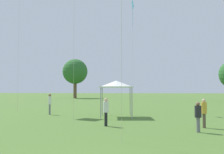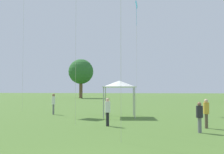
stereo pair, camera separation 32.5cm
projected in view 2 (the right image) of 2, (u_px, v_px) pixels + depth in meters
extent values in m
cylinder|color=brown|center=(206.00, 121.00, 14.84)|extent=(0.18, 0.18, 0.81)
cylinder|color=gold|center=(206.00, 108.00, 14.87)|extent=(0.33, 0.33, 0.64)
sphere|color=#DBAD89|center=(206.00, 101.00, 14.89)|extent=(0.22, 0.22, 0.22)
cylinder|color=slate|center=(200.00, 125.00, 13.29)|extent=(0.26, 0.26, 0.76)
cylinder|color=#232328|center=(199.00, 112.00, 13.33)|extent=(0.48, 0.48, 0.60)
sphere|color=brown|center=(199.00, 104.00, 13.34)|extent=(0.21, 0.21, 0.21)
cylinder|color=black|center=(108.00, 119.00, 15.72)|extent=(0.26, 0.26, 0.82)
cylinder|color=silver|center=(108.00, 107.00, 15.76)|extent=(0.48, 0.48, 0.65)
sphere|color=#DBAD89|center=(108.00, 100.00, 15.78)|extent=(0.22, 0.22, 0.22)
cylinder|color=slate|center=(53.00, 109.00, 23.05)|extent=(0.22, 0.22, 0.89)
cylinder|color=silver|center=(54.00, 100.00, 23.09)|extent=(0.40, 0.40, 0.71)
sphere|color=brown|center=(54.00, 95.00, 23.11)|extent=(0.24, 0.24, 0.24)
cube|color=white|center=(119.00, 87.00, 21.11)|extent=(2.91, 2.91, 0.08)
cone|color=white|center=(119.00, 84.00, 21.12)|extent=(2.76, 2.76, 0.47)
cylinder|color=#99999E|center=(105.00, 101.00, 22.28)|extent=(0.07, 0.07, 2.36)
cylinder|color=#99999E|center=(133.00, 101.00, 22.19)|extent=(0.07, 0.07, 2.36)
cylinder|color=#99999E|center=(104.00, 103.00, 19.91)|extent=(0.07, 0.07, 2.36)
cylinder|color=#99999E|center=(135.00, 103.00, 19.82)|extent=(0.07, 0.07, 2.36)
cube|color=#339EDB|center=(136.00, 4.00, 26.72)|extent=(0.26, 0.74, 0.72)
cylinder|color=#339EDB|center=(136.00, 16.00, 26.66)|extent=(0.02, 0.02, 2.00)
cylinder|color=#BCB7A8|center=(137.00, 57.00, 26.46)|extent=(0.01, 0.01, 10.90)
cylinder|color=#BCB7A8|center=(76.00, 9.00, 16.46)|extent=(0.01, 0.01, 14.52)
cylinder|color=#BCB7A8|center=(23.00, 46.00, 26.44)|extent=(0.01, 0.01, 13.21)
cylinder|color=brown|center=(81.00, 88.00, 66.49)|extent=(0.86, 0.86, 5.04)
sphere|color=#2D662D|center=(81.00, 72.00, 66.69)|extent=(6.32, 6.32, 6.32)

